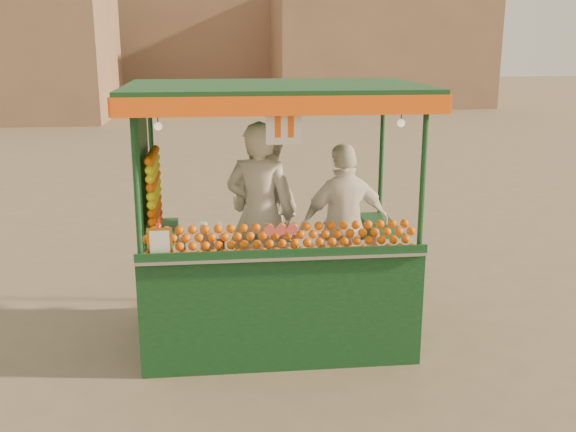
{
  "coord_description": "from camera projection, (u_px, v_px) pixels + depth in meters",
  "views": [
    {
      "loc": [
        -0.22,
        -5.85,
        2.83
      ],
      "look_at": [
        0.44,
        0.14,
        1.23
      ],
      "focal_mm": 41.59,
      "sensor_mm": 36.0,
      "label": 1
    }
  ],
  "objects": [
    {
      "name": "vendor_left",
      "position": [
        260.0,
        214.0,
        6.45
      ],
      "size": [
        0.76,
        0.61,
        1.81
      ],
      "rotation": [
        0.0,
        0.0,
        2.83
      ],
      "color": "silver",
      "rests_on": "ground"
    },
    {
      "name": "building_right",
      "position": [
        376.0,
        47.0,
        29.52
      ],
      "size": [
        9.0,
        6.0,
        5.0
      ],
      "primitive_type": "cube",
      "color": "#8E6C51",
      "rests_on": "ground"
    },
    {
      "name": "ground",
      "position": [
        244.0,
        345.0,
        6.37
      ],
      "size": [
        90.0,
        90.0,
        0.0
      ],
      "primitive_type": "plane",
      "color": "brown",
      "rests_on": "ground"
    },
    {
      "name": "vendor_middle",
      "position": [
        264.0,
        213.0,
        6.72
      ],
      "size": [
        1.04,
        1.02,
        1.69
      ],
      "rotation": [
        0.0,
        0.0,
        2.42
      ],
      "color": "beige",
      "rests_on": "ground"
    },
    {
      "name": "building_center",
      "position": [
        177.0,
        25.0,
        34.08
      ],
      "size": [
        14.0,
        7.0,
        7.0
      ],
      "primitive_type": "cube",
      "color": "#8E6C51",
      "rests_on": "ground"
    },
    {
      "name": "vendor_right",
      "position": [
        344.0,
        225.0,
        6.47
      ],
      "size": [
        1.0,
        0.6,
        1.6
      ],
      "rotation": [
        0.0,
        0.0,
        3.37
      ],
      "color": "white",
      "rests_on": "ground"
    },
    {
      "name": "juice_cart",
      "position": [
        270.0,
        263.0,
        6.26
      ],
      "size": [
        2.69,
        1.74,
        2.44
      ],
      "color": "#0E331A",
      "rests_on": "ground"
    }
  ]
}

